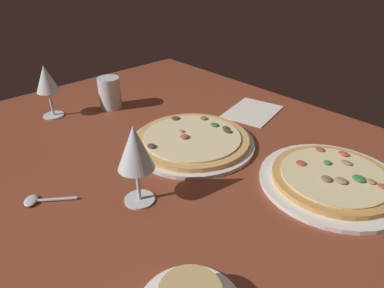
{
  "coord_description": "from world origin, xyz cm",
  "views": [
    {
      "loc": [
        -52.94,
        49.14,
        51.31
      ],
      "look_at": [
        3.64,
        -3.48,
        7.0
      ],
      "focal_mm": 32.62,
      "sensor_mm": 36.0,
      "label": 1
    }
  ],
  "objects": [
    {
      "name": "pizza_main",
      "position": [
        7.29,
        -6.99,
        5.21
      ],
      "size": [
        33.72,
        33.72,
        3.34
      ],
      "color": "silver",
      "rests_on": "dining_table"
    },
    {
      "name": "wine_glass_near",
      "position": [
        -2.56,
        17.5,
        16.4
      ],
      "size": [
        7.57,
        7.57,
        17.77
      ],
      "color": "silver",
      "rests_on": "dining_table"
    },
    {
      "name": "water_glass",
      "position": [
        44.01,
        -4.22,
        8.36
      ],
      "size": [
        7.17,
        7.17,
        10.24
      ],
      "color": "silver",
      "rests_on": "dining_table"
    },
    {
      "name": "paper_menu",
      "position": [
        9.39,
        -35.71,
        4.15
      ],
      "size": [
        18.22,
        21.52,
        0.3
      ],
      "primitive_type": "cube",
      "rotation": [
        0.0,
        0.0,
        0.24
      ],
      "color": "silver",
      "rests_on": "dining_table"
    },
    {
      "name": "spoon",
      "position": [
        11.57,
        33.57,
        4.46
      ],
      "size": [
        8.35,
        10.15,
        1.0
      ],
      "color": "silver",
      "rests_on": "dining_table"
    },
    {
      "name": "dining_table",
      "position": [
        0.0,
        0.0,
        2.0
      ],
      "size": [
        150.0,
        110.0,
        4.0
      ],
      "primitive_type": "cube",
      "color": "brown",
      "rests_on": "ground"
    },
    {
      "name": "wine_glass_far",
      "position": [
        50.6,
        12.83,
        15.66
      ],
      "size": [
        6.96,
        6.96,
        16.43
      ],
      "color": "silver",
      "rests_on": "dining_table"
    },
    {
      "name": "pizza_side",
      "position": [
        -27.55,
        -18.09,
        5.17
      ],
      "size": [
        32.78,
        32.78,
        3.4
      ],
      "color": "silver",
      "rests_on": "dining_table"
    }
  ]
}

